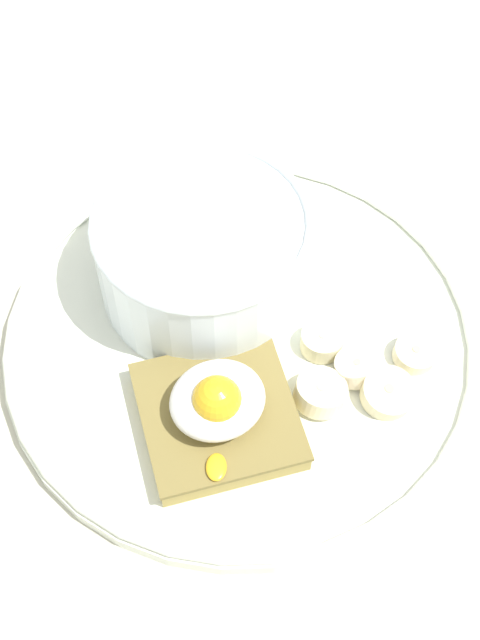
# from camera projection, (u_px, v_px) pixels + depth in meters

# --- Properties ---
(ground_plane) EXTENTS (1.20, 1.20, 0.02)m
(ground_plane) POSITION_uv_depth(u_px,v_px,m) (240.00, 353.00, 0.59)
(ground_plane) COLOR beige
(ground_plane) RESTS_ON ground
(plate) EXTENTS (0.31, 0.31, 0.02)m
(plate) POSITION_uv_depth(u_px,v_px,m) (240.00, 339.00, 0.58)
(plate) COLOR white
(plate) RESTS_ON ground_plane
(oatmeal_bowl) EXTENTS (0.14, 0.14, 0.07)m
(oatmeal_bowl) POSITION_uv_depth(u_px,v_px,m) (205.00, 253.00, 0.57)
(oatmeal_bowl) COLOR white
(oatmeal_bowl) RESTS_ON plate
(toast_slice) EXTENTS (0.11, 0.11, 0.02)m
(toast_slice) POSITION_uv_depth(u_px,v_px,m) (218.00, 416.00, 0.54)
(toast_slice) COLOR olive
(toast_slice) RESTS_ON plate
(poached_egg) EXTENTS (0.06, 0.07, 0.04)m
(poached_egg) POSITION_uv_depth(u_px,v_px,m) (217.00, 400.00, 0.52)
(poached_egg) COLOR white
(poached_egg) RESTS_ON toast_slice
(banana_slice_front) EXTENTS (0.04, 0.04, 0.02)m
(banana_slice_front) POSITION_uv_depth(u_px,v_px,m) (356.00, 367.00, 0.56)
(banana_slice_front) COLOR #F8E4C0
(banana_slice_front) RESTS_ON plate
(banana_slice_left) EXTENTS (0.04, 0.04, 0.01)m
(banana_slice_left) POSITION_uv_depth(u_px,v_px,m) (322.00, 341.00, 0.57)
(banana_slice_left) COLOR #F6ECBC
(banana_slice_left) RESTS_ON plate
(banana_slice_back) EXTENTS (0.04, 0.04, 0.02)m
(banana_slice_back) POSITION_uv_depth(u_px,v_px,m) (388.00, 393.00, 0.55)
(banana_slice_back) COLOR beige
(banana_slice_back) RESTS_ON plate
(banana_slice_right) EXTENTS (0.04, 0.04, 0.02)m
(banana_slice_right) POSITION_uv_depth(u_px,v_px,m) (320.00, 393.00, 0.55)
(banana_slice_right) COLOR #F6E9BF
(banana_slice_right) RESTS_ON plate
(banana_slice_inner) EXTENTS (0.04, 0.04, 0.01)m
(banana_slice_inner) POSITION_uv_depth(u_px,v_px,m) (415.00, 353.00, 0.56)
(banana_slice_inner) COLOR beige
(banana_slice_inner) RESTS_ON plate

